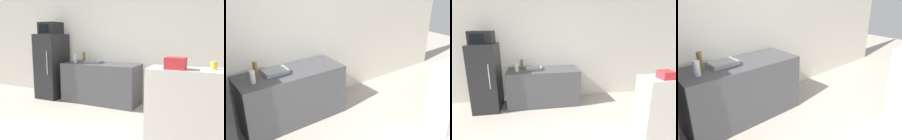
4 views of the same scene
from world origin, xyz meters
The scene contains 5 objects.
wall_back centered at (0.00, 3.11, 1.30)m, with size 8.00×0.06×2.60m, color silver.
counter centered at (-0.11, 2.72, 0.43)m, with size 1.70×0.67×0.87m, color #4C4C51.
sink_basin centered at (-0.33, 2.78, 0.90)m, with size 0.37×0.27×0.06m, color #9EA3A8.
bottle_tall centered at (-0.61, 2.84, 0.99)m, with size 0.06×0.06×0.24m, color olive.
bottle_short centered at (-0.72, 2.64, 0.96)m, with size 0.08×0.08×0.19m, color silver.
Camera 4 is at (-1.51, 0.08, 1.88)m, focal length 35.00 mm.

